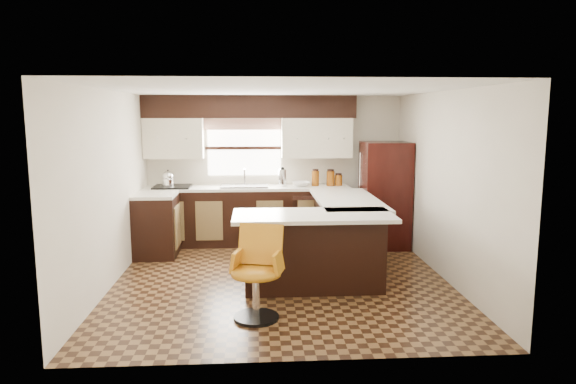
{
  "coord_description": "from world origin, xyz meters",
  "views": [
    {
      "loc": [
        -0.31,
        -6.33,
        2.11
      ],
      "look_at": [
        0.11,
        0.45,
        1.07
      ],
      "focal_mm": 32.0,
      "sensor_mm": 36.0,
      "label": 1
    }
  ],
  "objects": [
    {
      "name": "soffit",
      "position": [
        -0.4,
        2.03,
        2.22
      ],
      "size": [
        3.4,
        0.35,
        0.36
      ],
      "primitive_type": "cube",
      "color": "black",
      "rests_on": "wall_back"
    },
    {
      "name": "wall_front",
      "position": [
        0.0,
        -2.2,
        1.2
      ],
      "size": [
        4.4,
        0.0,
        4.4
      ],
      "primitive_type": "plane",
      "rotation": [
        -1.57,
        0.0,
        0.0
      ],
      "color": "beige",
      "rests_on": "floor"
    },
    {
      "name": "mixing_bowl",
      "position": [
        0.42,
        1.9,
        0.98
      ],
      "size": [
        0.35,
        0.35,
        0.07
      ],
      "primitive_type": "imported",
      "rotation": [
        0.0,
        0.0,
        0.23
      ],
      "color": "white",
      "rests_on": "counter_back"
    },
    {
      "name": "counter_left",
      "position": [
        -1.8,
        1.25,
        0.92
      ],
      "size": [
        0.6,
        0.7,
        0.04
      ],
      "primitive_type": "cube",
      "color": "silver",
      "rests_on": "base_cab_left"
    },
    {
      "name": "upper_cab_right",
      "position": [
        0.68,
        2.03,
        1.72
      ],
      "size": [
        1.14,
        0.35,
        0.64
      ],
      "primitive_type": "cube",
      "color": "beige",
      "rests_on": "wall_back"
    },
    {
      "name": "kettle",
      "position": [
        -1.71,
        1.88,
        1.1
      ],
      "size": [
        0.19,
        0.19,
        0.26
      ],
      "primitive_type": null,
      "color": "silver",
      "rests_on": "cooktop"
    },
    {
      "name": "bar_chair",
      "position": [
        -0.32,
        -1.25,
        0.48
      ],
      "size": [
        0.64,
        0.64,
        0.97
      ],
      "primitive_type": null,
      "rotation": [
        0.0,
        0.0,
        -0.27
      ],
      "color": "orange",
      "rests_on": "floor"
    },
    {
      "name": "wall_back",
      "position": [
        0.0,
        2.2,
        1.2
      ],
      "size": [
        4.4,
        0.0,
        4.4
      ],
      "primitive_type": "plane",
      "rotation": [
        1.57,
        0.0,
        0.0
      ],
      "color": "beige",
      "rests_on": "floor"
    },
    {
      "name": "base_cab_left",
      "position": [
        -1.8,
        1.25,
        0.45
      ],
      "size": [
        0.6,
        0.7,
        0.9
      ],
      "primitive_type": "cube",
      "color": "black",
      "rests_on": "floor"
    },
    {
      "name": "refrigerator",
      "position": [
        1.72,
        1.57,
        0.84
      ],
      "size": [
        0.72,
        0.69,
        1.68
      ],
      "primitive_type": "cube",
      "color": "black",
      "rests_on": "floor"
    },
    {
      "name": "wall_left",
      "position": [
        -2.1,
        0.0,
        1.2
      ],
      "size": [
        0.0,
        4.4,
        4.4
      ],
      "primitive_type": "plane",
      "rotation": [
        1.57,
        0.0,
        1.57
      ],
      "color": "beige",
      "rests_on": "floor"
    },
    {
      "name": "wall_right",
      "position": [
        2.1,
        0.0,
        1.2
      ],
      "size": [
        0.0,
        4.4,
        4.4
      ],
      "primitive_type": "plane",
      "rotation": [
        1.57,
        0.0,
        -1.57
      ],
      "color": "beige",
      "rests_on": "floor"
    },
    {
      "name": "percolator",
      "position": [
        0.12,
        1.9,
        1.08
      ],
      "size": [
        0.13,
        0.13,
        0.28
      ],
      "primitive_type": "cylinder",
      "color": "silver",
      "rests_on": "counter_back"
    },
    {
      "name": "dishwasher",
      "position": [
        0.55,
        1.61,
        0.43
      ],
      "size": [
        0.58,
        0.03,
        0.78
      ],
      "primitive_type": "cube",
      "color": "black",
      "rests_on": "floor"
    },
    {
      "name": "canister_large",
      "position": [
        0.66,
        1.92,
        1.07
      ],
      "size": [
        0.12,
        0.12,
        0.24
      ],
      "primitive_type": "cylinder",
      "color": "brown",
      "rests_on": "counter_back"
    },
    {
      "name": "cooktop",
      "position": [
        -1.65,
        1.88,
        0.96
      ],
      "size": [
        0.58,
        0.5,
        0.02
      ],
      "primitive_type": "cube",
      "color": "black",
      "rests_on": "counter_back"
    },
    {
      "name": "counter_pen_return",
      "position": [
        0.35,
        -0.44,
        0.92
      ],
      "size": [
        1.89,
        0.84,
        0.04
      ],
      "primitive_type": "cube",
      "color": "silver",
      "rests_on": "peninsula_return"
    },
    {
      "name": "counter_pen_long",
      "position": [
        0.95,
        0.62,
        0.92
      ],
      "size": [
        0.84,
        1.95,
        0.04
      ],
      "primitive_type": "cube",
      "color": "silver",
      "rests_on": "peninsula_long"
    },
    {
      "name": "valance",
      "position": [
        -0.5,
        2.14,
        1.94
      ],
      "size": [
        1.3,
        0.06,
        0.18
      ],
      "primitive_type": "cube",
      "color": "#D19B93",
      "rests_on": "wall_back"
    },
    {
      "name": "canister_small",
      "position": [
        1.04,
        1.92,
        1.03
      ],
      "size": [
        0.12,
        0.12,
        0.17
      ],
      "primitive_type": "cylinder",
      "color": "brown",
      "rests_on": "counter_back"
    },
    {
      "name": "upper_cab_left",
      "position": [
        -1.62,
        2.03,
        1.72
      ],
      "size": [
        0.94,
        0.35,
        0.64
      ],
      "primitive_type": "cube",
      "color": "beige",
      "rests_on": "wall_back"
    },
    {
      "name": "window_pane",
      "position": [
        -0.5,
        2.18,
        1.55
      ],
      "size": [
        1.2,
        0.02,
        0.9
      ],
      "primitive_type": "cube",
      "color": "white",
      "rests_on": "wall_back"
    },
    {
      "name": "floor",
      "position": [
        0.0,
        0.0,
        0.0
      ],
      "size": [
        4.4,
        4.4,
        0.0
      ],
      "primitive_type": "plane",
      "color": "#49301A",
      "rests_on": "ground"
    },
    {
      "name": "peninsula_return",
      "position": [
        0.38,
        -0.35,
        0.45
      ],
      "size": [
        1.65,
        0.6,
        0.9
      ],
      "primitive_type": "cube",
      "color": "black",
      "rests_on": "floor"
    },
    {
      "name": "sink",
      "position": [
        -0.5,
        1.88,
        0.96
      ],
      "size": [
        0.75,
        0.45,
        0.03
      ],
      "primitive_type": "cube",
      "color": "#B2B2B7",
      "rests_on": "counter_back"
    },
    {
      "name": "ceiling",
      "position": [
        0.0,
        0.0,
        2.4
      ],
      "size": [
        4.4,
        4.4,
        0.0
      ],
      "primitive_type": "plane",
      "rotation": [
        3.14,
        0.0,
        0.0
      ],
      "color": "silver",
      "rests_on": "wall_back"
    },
    {
      "name": "canister_med",
      "position": [
        0.9,
        1.92,
        1.06
      ],
      "size": [
        0.13,
        0.13,
        0.24
      ],
      "primitive_type": "cylinder",
      "color": "brown",
      "rests_on": "counter_back"
    },
    {
      "name": "counter_back",
      "position": [
        -0.45,
        1.9,
        0.92
      ],
      "size": [
        3.3,
        0.6,
        0.04
      ],
      "primitive_type": "cube",
      "color": "silver",
      "rests_on": "base_cab_back"
    },
    {
      "name": "peninsula_long",
      "position": [
        0.9,
        0.62,
        0.45
      ],
      "size": [
        0.6,
        1.95,
        0.9
      ],
      "primitive_type": "cube",
      "color": "black",
      "rests_on": "floor"
    },
    {
      "name": "base_cab_back",
      "position": [
        -0.45,
        1.9,
        0.45
      ],
      "size": [
        3.3,
        0.6,
        0.9
      ],
      "primitive_type": "cube",
      "color": "black",
      "rests_on": "floor"
    }
  ]
}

